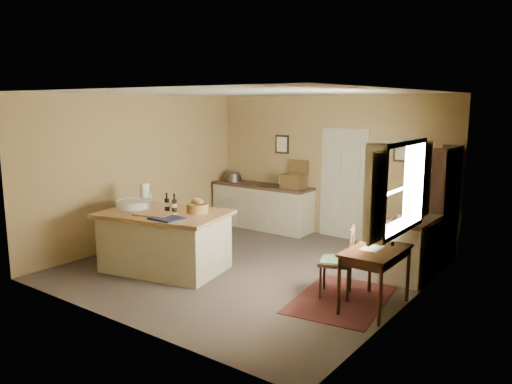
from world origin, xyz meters
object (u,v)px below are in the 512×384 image
sideboard (262,205)px  right_cabinet (412,248)px  writing_desk (376,256)px  work_island (165,239)px  desk_chair (336,262)px  shelving_unit (444,206)px

sideboard → right_cabinet: 3.73m
writing_desk → work_island: bearing=-170.8°
writing_desk → desk_chair: desk_chair is taller
sideboard → writing_desk: (3.54, -2.53, 0.19)m
sideboard → right_cabinet: size_ratio=2.21×
shelving_unit → writing_desk: bearing=-93.7°
shelving_unit → right_cabinet: bearing=-98.8°
writing_desk → shelving_unit: shelving_unit is taller
work_island → right_cabinet: size_ratio=2.10×
right_cabinet → shelving_unit: (0.15, 0.97, 0.48)m
desk_chair → shelving_unit: size_ratio=0.50×
work_island → writing_desk: work_island is taller
desk_chair → sideboard: bearing=119.9°
sideboard → shelving_unit: shelving_unit is taller
right_cabinet → shelving_unit: shelving_unit is taller
sideboard → shelving_unit: 3.72m
sideboard → writing_desk: size_ratio=2.22×
work_island → sideboard: 3.07m
writing_desk → desk_chair: bearing=172.2°
shelving_unit → work_island: bearing=-139.7°
right_cabinet → work_island: bearing=-149.6°
shelving_unit → sideboard: bearing=176.9°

